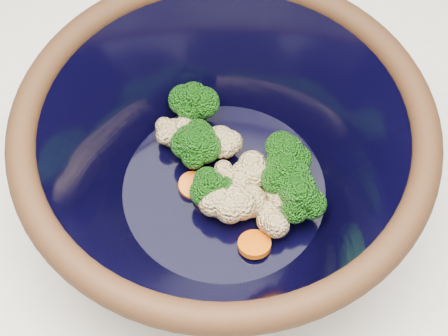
{
  "coord_description": "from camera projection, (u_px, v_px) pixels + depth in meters",
  "views": [
    {
      "loc": [
        0.06,
        -0.37,
        1.46
      ],
      "look_at": [
        0.0,
        -0.08,
        0.97
      ],
      "focal_mm": 50.0,
      "sensor_mm": 36.0,
      "label": 1
    }
  ],
  "objects": [
    {
      "name": "counter",
      "position": [
        232.0,
        286.0,
        1.06
      ],
      "size": [
        1.2,
        1.2,
        0.9
      ],
      "primitive_type": "cube",
      "color": "silver",
      "rests_on": "ground"
    },
    {
      "name": "mixing_bowl",
      "position": [
        224.0,
        159.0,
        0.56
      ],
      "size": [
        0.4,
        0.4,
        0.15
      ],
      "rotation": [
        0.0,
        0.0,
        -0.21
      ],
      "color": "black",
      "rests_on": "counter"
    },
    {
      "name": "vegetable_pile",
      "position": [
        238.0,
        167.0,
        0.58
      ],
      "size": [
        0.17,
        0.17,
        0.06
      ],
      "color": "#608442",
      "rests_on": "mixing_bowl"
    }
  ]
}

